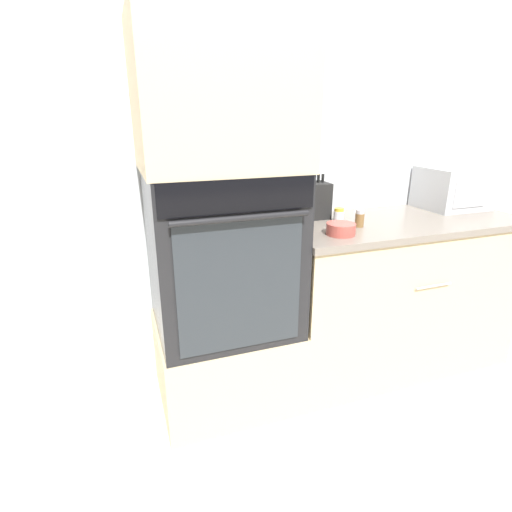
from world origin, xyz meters
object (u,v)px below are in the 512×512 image
Objects in this scene: condiment_jar_near at (360,219)px; microwave at (453,188)px; wall_oven at (222,252)px; condiment_jar_far at (339,215)px; bowl at (341,229)px; knife_block at (317,200)px; condiment_jar_mid at (290,214)px.

microwave is at bearing 13.80° from condiment_jar_near.
condiment_jar_near is at bearing -4.71° from wall_oven.
condiment_jar_far is at bearing -175.43° from microwave.
condiment_jar_near is (0.17, 0.09, 0.02)m from bowl.
condiment_jar_near is 1.19× the size of condiment_jar_far.
knife_block is at bearing 175.88° from microwave.
microwave reaches higher than knife_block.
microwave reaches higher than condiment_jar_near.
condiment_jar_mid is at bearing 15.58° from wall_oven.
bowl is at bearing -150.38° from condiment_jar_near.
condiment_jar_near is at bearing -66.12° from knife_block.
condiment_jar_far is at bearing 110.92° from condiment_jar_near.
condiment_jar_mid is 0.28m from condiment_jar_far.
wall_oven is 0.59m from bowl.
wall_oven is 7.31× the size of condiment_jar_mid.
knife_block reaches higher than bowl.
knife_block is (-0.90, 0.06, -0.03)m from microwave.
knife_block is 0.23m from condiment_jar_mid.
bowl is at bearing -98.45° from knife_block.
microwave is 1.00m from bowl.
knife_block is 2.24× the size of condiment_jar_mid.
microwave reaches higher than bowl.
microwave is at bearing 16.81° from bowl.
knife_block reaches higher than condiment_jar_near.
microwave is 3.48× the size of condiment_jar_mid.
microwave is 1.55× the size of knife_block.
knife_block is at bearing 18.01° from wall_oven.
condiment_jar_near is at bearing -28.35° from condiment_jar_mid.
bowl is (-0.95, -0.29, -0.10)m from microwave.
wall_oven reaches higher than condiment_jar_mid.
microwave is 0.81m from condiment_jar_near.
condiment_jar_near is (-0.79, -0.19, -0.08)m from microwave.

